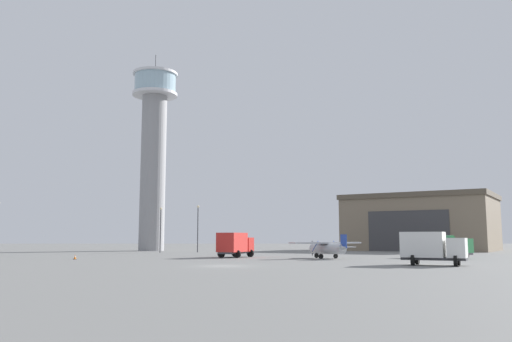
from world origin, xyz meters
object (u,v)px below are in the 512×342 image
truck_box_red (235,244)px  light_post_east (161,225)px  truck_box_white (432,247)px  control_tower (154,145)px  airplane_silver (328,247)px  light_post_north (198,224)px  truck_fuel_tanker_green (443,245)px  traffic_cone_near_left (75,257)px

truck_box_red → light_post_east: size_ratio=0.83×
truck_box_white → truck_box_red: truck_box_red is taller
control_tower → airplane_silver: 55.01m
truck_box_red → truck_box_white: bearing=-111.8°
truck_box_white → light_post_north: size_ratio=0.74×
truck_fuel_tanker_green → truck_box_red: size_ratio=0.99×
truck_box_white → light_post_north: (-27.39, 45.53, 3.33)m
airplane_silver → light_post_north: size_ratio=1.13×
airplane_silver → truck_box_red: 12.46m
truck_box_red → light_post_north: size_ratio=0.78×
truck_fuel_tanker_green → traffic_cone_near_left: truck_fuel_tanker_green is taller
airplane_silver → light_post_east: (-26.12, 27.30, 3.40)m
light_post_north → traffic_cone_near_left: 33.95m
truck_fuel_tanker_green → airplane_silver: bearing=-125.7°
truck_box_white → light_post_east: 55.37m
airplane_silver → truck_fuel_tanker_green: (14.78, 1.00, 0.23)m
airplane_silver → traffic_cone_near_left: size_ratio=16.54×
light_post_east → light_post_north: (6.40, 1.78, 0.26)m
airplane_silver → light_post_east: 37.94m
truck_fuel_tanker_green → truck_box_red: (-26.59, 2.96, 0.16)m
truck_box_red → traffic_cone_near_left: size_ratio=11.39×
airplane_silver → truck_box_white: 18.16m
control_tower → light_post_east: bearing=-72.2°
traffic_cone_near_left → light_post_east: bearing=81.3°
traffic_cone_near_left → light_post_north: bearing=70.9°
truck_box_white → truck_box_red: size_ratio=0.96×
truck_box_white → control_tower: bearing=150.3°
airplane_silver → light_post_north: 35.33m
control_tower → traffic_cone_near_left: size_ratio=71.01×
truck_fuel_tanker_green → light_post_north: (-34.50, 28.08, 3.43)m
light_post_east → traffic_cone_near_left: 30.67m
airplane_silver → traffic_cone_near_left: 30.84m
truck_box_white → truck_fuel_tanker_green: bearing=94.5°
truck_fuel_tanker_green → truck_box_white: 18.84m
airplane_silver → truck_box_white: size_ratio=1.52×
truck_fuel_tanker_green → light_post_north: bearing=-168.7°
truck_box_white → light_post_north: bearing=147.7°
control_tower → light_post_north: (10.80, -11.88, -16.75)m
control_tower → truck_fuel_tanker_green: (45.30, -39.97, -20.18)m
truck_fuel_tanker_green → light_post_north: size_ratio=0.77×
light_post_north → traffic_cone_near_left: (-10.98, -31.77, -4.77)m
truck_fuel_tanker_green → truck_box_red: bearing=-135.9°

